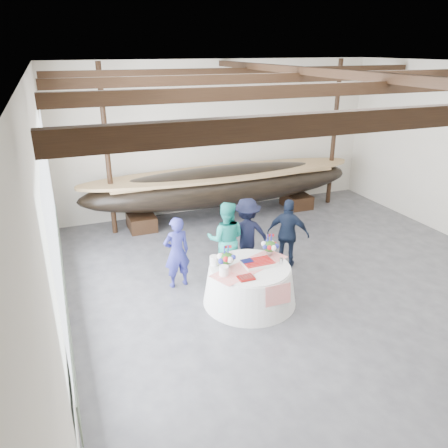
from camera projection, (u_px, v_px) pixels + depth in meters
name	position (u px, v px, depth m)	size (l,w,h in m)	color
floor	(325.00, 298.00, 9.00)	(10.00, 12.00, 0.01)	#3D3D42
wall_back	(220.00, 137.00, 13.32)	(10.00, 0.02, 4.50)	silver
wall_left	(51.00, 234.00, 6.45)	(0.02, 12.00, 4.50)	silver
ceiling	(348.00, 67.00, 7.30)	(10.00, 12.00, 0.01)	white
pavilion_structure	(317.00, 93.00, 8.23)	(9.80, 11.76, 4.50)	black
open_bay	(56.00, 234.00, 7.49)	(0.03, 7.00, 3.20)	silver
longboat_display	(224.00, 185.00, 12.93)	(8.40, 1.68, 1.57)	black
banquet_table	(250.00, 284.00, 8.74)	(1.87, 1.87, 0.80)	silver
tabletop_items	(247.00, 257.00, 8.65)	(1.81, 1.18, 0.40)	red
guest_woman_blue	(177.00, 252.00, 9.20)	(0.58, 0.38, 1.58)	navy
guest_woman_teal	(226.00, 239.00, 9.63)	(0.85, 0.66, 1.74)	teal
guest_man_left	(247.00, 234.00, 9.95)	(1.10, 0.63, 1.70)	black
guest_man_right	(288.00, 234.00, 10.02)	(0.97, 0.40, 1.65)	#131C30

